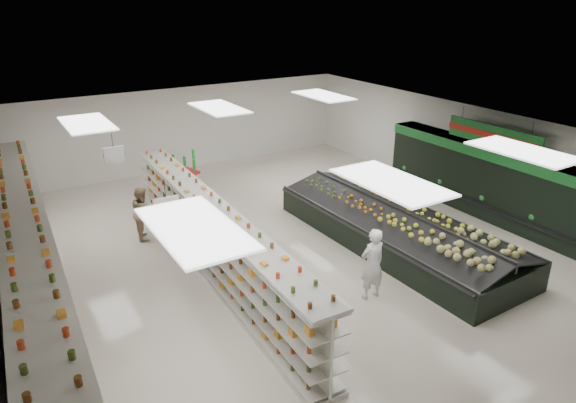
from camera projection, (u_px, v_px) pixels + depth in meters
floor at (284, 247)px, 14.19m from camera, size 16.00×16.00×0.00m
ceiling at (284, 134)px, 12.98m from camera, size 14.00×16.00×0.02m
wall_back at (179, 129)px, 19.92m from camera, size 14.00×0.02×3.20m
wall_front at (574, 368)px, 7.26m from camera, size 14.00×0.02×3.20m
wall_right at (466, 153)px, 16.95m from camera, size 0.02×16.00×3.20m
produce_wall_case at (492, 179)px, 15.68m from camera, size 0.93×8.00×2.20m
aisle_sign_near at (167, 207)px, 9.75m from camera, size 0.52×0.06×0.75m
aisle_sign_far at (114, 154)px, 12.91m from camera, size 0.52×0.06×0.75m
hortifruti_banner at (493, 136)px, 15.01m from camera, size 0.12×3.20×0.95m
gondola_left at (32, 264)px, 11.22m from camera, size 1.43×12.77×2.21m
gondola_center at (213, 241)px, 12.67m from camera, size 1.12×10.49×1.82m
produce_island at (395, 227)px, 14.18m from camera, size 2.91×7.59×1.12m
soda_endcap at (180, 176)px, 17.58m from camera, size 1.31×1.06×1.46m
shopper_main at (372, 264)px, 11.55m from camera, size 0.64×0.43×1.73m
shopper_background at (143, 213)px, 14.47m from camera, size 0.60×0.83×1.54m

